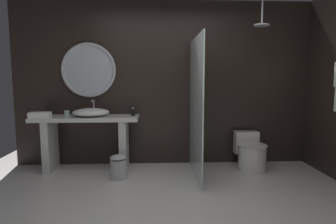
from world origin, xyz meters
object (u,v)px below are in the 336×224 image
object	(u,v)px
tumbler_cup	(67,113)
toilet	(250,153)
soap_dispenser	(133,112)
round_wall_mirror	(89,70)
folded_hand_towel	(40,115)
waste_bin	(118,167)
rain_shower_head	(262,23)
vessel_sink	(91,112)

from	to	relation	value
tumbler_cup	toilet	distance (m)	2.86
tumbler_cup	soap_dispenser	size ratio (longest dim) A/B	0.72
round_wall_mirror	soap_dispenser	bearing A→B (deg)	-16.82
folded_hand_towel	tumbler_cup	bearing A→B (deg)	27.30
soap_dispenser	round_wall_mirror	distance (m)	0.97
toilet	waste_bin	xyz separation A→B (m)	(-1.97, -0.34, -0.08)
soap_dispenser	toilet	size ratio (longest dim) A/B	0.20
rain_shower_head	toilet	world-z (taller)	rain_shower_head
tumbler_cup	soap_dispenser	distance (m)	0.99
round_wall_mirror	rain_shower_head	bearing A→B (deg)	-9.85
round_wall_mirror	toilet	world-z (taller)	round_wall_mirror
round_wall_mirror	rain_shower_head	xyz separation A→B (m)	(2.55, -0.44, 0.65)
rain_shower_head	folded_hand_towel	world-z (taller)	rain_shower_head
vessel_sink	toilet	bearing A→B (deg)	-1.69
tumbler_cup	round_wall_mirror	distance (m)	0.75
round_wall_mirror	toilet	distance (m)	2.82
tumbler_cup	soap_dispenser	world-z (taller)	soap_dispenser
soap_dispenser	rain_shower_head	distance (m)	2.27
vessel_sink	soap_dispenser	size ratio (longest dim) A/B	4.31
tumbler_cup	rain_shower_head	xyz separation A→B (m)	(2.84, -0.21, 1.30)
vessel_sink	soap_dispenser	distance (m)	0.62
tumbler_cup	waste_bin	size ratio (longest dim) A/B	0.27
vessel_sink	waste_bin	distance (m)	0.94
waste_bin	round_wall_mirror	bearing A→B (deg)	128.09
soap_dispenser	round_wall_mirror	bearing A→B (deg)	163.18
soap_dispenser	round_wall_mirror	size ratio (longest dim) A/B	0.15
folded_hand_towel	soap_dispenser	bearing A→B (deg)	8.23
toilet	folded_hand_towel	distance (m)	3.18
waste_bin	folded_hand_towel	size ratio (longest dim) A/B	1.16
round_wall_mirror	vessel_sink	bearing A→B (deg)	-73.89
tumbler_cup	waste_bin	bearing A→B (deg)	-27.95
rain_shower_head	toilet	size ratio (longest dim) A/B	0.60
toilet	round_wall_mirror	bearing A→B (deg)	172.51
waste_bin	toilet	bearing A→B (deg)	9.64
vessel_sink	soap_dispenser	xyz separation A→B (m)	(0.62, 0.05, -0.01)
waste_bin	rain_shower_head	bearing A→B (deg)	6.19
vessel_sink	toilet	xyz separation A→B (m)	(2.42, -0.07, -0.64)
vessel_sink	waste_bin	bearing A→B (deg)	-42.39
waste_bin	folded_hand_towel	distance (m)	1.36
vessel_sink	soap_dispenser	bearing A→B (deg)	4.20
round_wall_mirror	folded_hand_towel	distance (m)	0.99
vessel_sink	waste_bin	size ratio (longest dim) A/B	1.62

